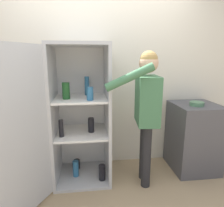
{
  "coord_description": "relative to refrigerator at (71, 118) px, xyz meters",
  "views": [
    {
      "loc": [
        -0.19,
        -1.79,
        1.53
      ],
      "look_at": [
        0.11,
        0.6,
        0.97
      ],
      "focal_mm": 32.0,
      "sensor_mm": 36.0,
      "label": 1
    }
  ],
  "objects": [
    {
      "name": "ground_plane",
      "position": [
        0.39,
        -0.52,
        -0.84
      ],
      "size": [
        12.0,
        12.0,
        0.0
      ],
      "primitive_type": "plane",
      "color": "tan"
    },
    {
      "name": "wall_back",
      "position": [
        0.39,
        0.46,
        0.44
      ],
      "size": [
        7.0,
        0.06,
        2.55
      ],
      "color": "silver",
      "rests_on": "ground_plane"
    },
    {
      "name": "refrigerator",
      "position": [
        0.0,
        0.0,
        0.0
      ],
      "size": [
        1.06,
        1.25,
        1.69
      ],
      "color": "#B7BABC",
      "rests_on": "ground_plane"
    },
    {
      "name": "person",
      "position": [
        0.88,
        -0.13,
        0.18
      ],
      "size": [
        0.66,
        0.56,
        1.61
      ],
      "color": "#262628",
      "rests_on": "ground_plane"
    },
    {
      "name": "counter",
      "position": [
        1.64,
        0.11,
        -0.37
      ],
      "size": [
        0.58,
        0.61,
        0.93
      ],
      "color": "#4C4C51",
      "rests_on": "ground_plane"
    },
    {
      "name": "bowl",
      "position": [
        1.59,
        0.03,
        0.11
      ],
      "size": [
        0.18,
        0.18,
        0.05
      ],
      "color": "#517F5B",
      "rests_on": "counter"
    }
  ]
}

